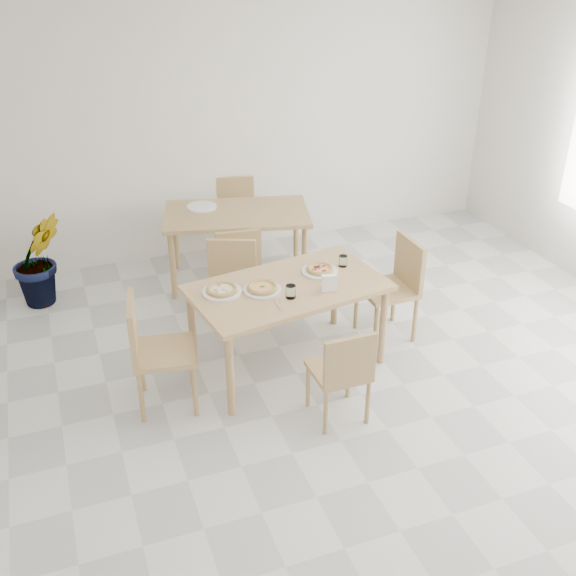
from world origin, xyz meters
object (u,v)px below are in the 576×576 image
object	(u,v)px
main_table	(288,295)
potted_plant	(39,259)
plate_empty	(202,207)
napkin_holder	(329,284)
pizza_margherita	(262,287)
tumbler_a	(291,292)
chair_south	(343,370)
plate_mushroom	(222,292)
pizza_mushroom	(222,289)
second_table	(237,220)
chair_west	(152,346)
plate_pepperoni	(320,271)
chair_back_n	(236,210)
plate_margherita	(262,290)
chair_east	(396,281)
chair_back_s	(234,271)
pizza_pepperoni	(320,269)
chair_north	(242,272)
tumbler_b	(343,261)

from	to	relation	value
main_table	potted_plant	bearing A→B (deg)	126.29
plate_empty	napkin_holder	bearing A→B (deg)	-76.41
pizza_margherita	tumbler_a	xyz separation A→B (m)	(0.17, -0.18, 0.02)
chair_south	plate_empty	size ratio (longest dim) A/B	2.64
plate_mushroom	pizza_mushroom	size ratio (longest dim) A/B	1.02
chair_south	napkin_holder	size ratio (longest dim) A/B	5.58
chair_south	second_table	bearing A→B (deg)	-88.80
chair_west	pizza_margherita	bearing A→B (deg)	-71.83
second_table	plate_pepperoni	bearing A→B (deg)	-65.77
second_table	chair_back_n	world-z (taller)	chair_back_n
plate_pepperoni	chair_back_n	xyz separation A→B (m)	(-0.07, 2.19, -0.28)
plate_pepperoni	second_table	world-z (taller)	plate_pepperoni
plate_margherita	chair_back_n	distance (m)	2.39
chair_west	chair_east	bearing A→B (deg)	-73.18
chair_east	pizza_mushroom	bearing A→B (deg)	-87.89
second_table	chair_west	bearing A→B (deg)	-109.70
plate_mushroom	plate_pepperoni	xyz separation A→B (m)	(0.85, 0.06, 0.00)
chair_west	second_table	bearing A→B (deg)	-24.37
plate_margherita	chair_back_s	xyz separation A→B (m)	(0.02, 0.87, -0.26)
chair_west	pizza_margherita	distance (m)	0.96
plate_empty	pizza_margherita	bearing A→B (deg)	-89.58
plate_margherita	second_table	xyz separation A→B (m)	(0.28, 1.64, -0.10)
main_table	chair_back_s	xyz separation A→B (m)	(-0.20, 0.86, -0.17)
main_table	pizza_pepperoni	size ratio (longest dim) A/B	6.20
chair_back_n	potted_plant	bearing A→B (deg)	-153.72
pizza_margherita	chair_north	bearing A→B (deg)	84.23
chair_west	potted_plant	bearing A→B (deg)	29.39
main_table	potted_plant	xyz separation A→B (m)	(-1.85, 1.83, -0.21)
chair_back_n	pizza_pepperoni	bearing A→B (deg)	-74.79
chair_south	chair_east	size ratio (longest dim) A/B	0.87
plate_pepperoni	plate_empty	xyz separation A→B (m)	(-0.56, 1.74, 0.00)
plate_mushroom	chair_back_s	distance (m)	0.90
chair_back_s	plate_pepperoni	bearing A→B (deg)	148.70
pizza_mushroom	tumbler_a	distance (m)	0.54
tumbler_b	pizza_mushroom	bearing A→B (deg)	-174.87
main_table	chair_back_s	distance (m)	0.90
chair_east	tumbler_b	distance (m)	0.58
chair_south	second_table	world-z (taller)	chair_south
chair_north	plate_pepperoni	xyz separation A→B (m)	(0.46, -0.73, 0.27)
pizza_mushroom	tumbler_a	world-z (taller)	tumbler_a
napkin_holder	chair_back_s	world-z (taller)	napkin_holder
main_table	plate_margherita	xyz separation A→B (m)	(-0.22, -0.01, 0.09)
pizza_margherita	pizza_mushroom	bearing A→B (deg)	165.43
pizza_mushroom	plate_margherita	bearing A→B (deg)	-14.57
plate_margherita	plate_pepperoni	distance (m)	0.56
main_table	chair_north	xyz separation A→B (m)	(-0.13, 0.86, -0.18)
pizza_pepperoni	napkin_holder	xyz separation A→B (m)	(-0.06, -0.33, 0.04)
pizza_mushroom	chair_back_n	bearing A→B (deg)	70.90
pizza_margherita	tumbler_a	size ratio (longest dim) A/B	3.08
chair_north	chair_back_s	xyz separation A→B (m)	(-0.07, 0.00, 0.01)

